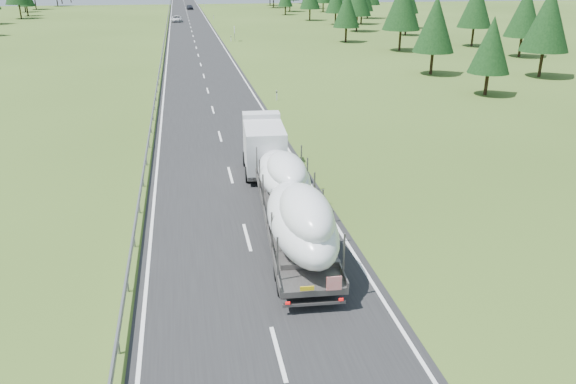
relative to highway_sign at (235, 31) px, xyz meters
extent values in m
plane|color=#37501A|center=(-7.20, -80.00, -1.81)|extent=(400.00, 400.00, 0.00)
cube|color=black|center=(-7.20, 20.00, -1.80)|extent=(10.00, 400.00, 0.02)
cube|color=slate|center=(-12.50, 20.00, -1.21)|extent=(0.08, 400.00, 0.32)
cylinder|color=slate|center=(-12.50, -80.00, -1.51)|extent=(0.10, 0.10, 0.60)
cube|color=silver|center=(-0.70, -50.00, -1.31)|extent=(0.12, 0.07, 1.00)
cube|color=black|center=(-0.70, -50.00, -0.99)|extent=(0.13, 0.08, 0.12)
cube|color=silver|center=(-0.70, 0.00, -1.31)|extent=(0.12, 0.07, 1.00)
cube|color=black|center=(-0.70, 0.00, -0.99)|extent=(0.13, 0.08, 0.12)
cube|color=silver|center=(-0.70, 50.00, -1.31)|extent=(0.12, 0.07, 1.00)
cube|color=black|center=(-0.70, 50.00, -0.99)|extent=(0.13, 0.08, 0.12)
cube|color=silver|center=(-0.70, 100.00, -1.31)|extent=(0.12, 0.07, 1.00)
cube|color=black|center=(-0.70, 100.00, -0.99)|extent=(0.13, 0.08, 0.12)
cylinder|color=slate|center=(0.00, 0.00, -0.81)|extent=(0.08, 0.08, 2.00)
cube|color=silver|center=(0.00, 0.00, 0.19)|extent=(0.05, 0.90, 1.20)
cylinder|color=black|center=(32.66, -42.96, -0.01)|extent=(0.36, 0.36, 3.59)
cone|color=black|center=(32.66, -42.96, 4.97)|extent=(5.58, 5.58, 7.48)
cylinder|color=black|center=(39.69, -27.19, -0.10)|extent=(0.36, 0.36, 3.42)
cone|color=black|center=(39.69, -27.19, 4.66)|extent=(5.32, 5.32, 7.13)
cylinder|color=black|center=(38.75, -14.42, 0.00)|extent=(0.36, 0.36, 3.62)
cone|color=black|center=(38.75, -14.42, 5.02)|extent=(5.63, 5.63, 7.53)
cylinder|color=black|center=(34.08, 3.75, -0.35)|extent=(0.36, 0.36, 2.92)
cone|color=black|center=(34.08, 3.75, 3.70)|extent=(4.54, 4.54, 6.08)
cylinder|color=black|center=(39.17, 17.43, 0.07)|extent=(0.36, 0.36, 3.76)
cylinder|color=black|center=(32.76, 28.45, -0.02)|extent=(0.36, 0.36, 3.57)
cylinder|color=black|center=(39.54, 44.48, 0.23)|extent=(0.36, 0.36, 4.08)
cylinder|color=black|center=(37.44, 60.55, 0.32)|extent=(0.36, 0.36, 4.25)
cylinder|color=black|center=(33.81, 70.09, -0.26)|extent=(0.36, 0.36, 3.10)
cylinder|color=black|center=(33.46, 86.41, 0.22)|extent=(0.36, 0.36, 4.05)
cylinder|color=black|center=(37.20, 98.40, -0.36)|extent=(0.36, 0.36, 2.90)
cylinder|color=black|center=(20.93, -51.48, -0.47)|extent=(0.36, 0.36, 2.68)
cone|color=black|center=(20.93, -51.48, 3.26)|extent=(4.18, 4.18, 5.59)
cylinder|color=black|center=(20.52, -38.89, -0.21)|extent=(0.36, 0.36, 3.20)
cone|color=black|center=(20.52, -38.89, 4.23)|extent=(4.97, 4.97, 6.66)
cylinder|color=black|center=(24.63, -17.55, 0.10)|extent=(0.36, 0.36, 3.81)
cone|color=black|center=(24.63, -17.55, 5.39)|extent=(5.93, 5.93, 7.94)
cylinder|color=black|center=(19.40, -4.85, -0.30)|extent=(0.36, 0.36, 3.02)
cone|color=black|center=(19.40, -4.85, 3.89)|extent=(4.69, 4.69, 6.29)
cylinder|color=black|center=(26.75, 12.56, 0.05)|extent=(0.36, 0.36, 3.72)
cylinder|color=black|center=(26.57, 28.87, -0.25)|extent=(0.36, 0.36, 3.11)
cylinder|color=black|center=(23.13, 41.03, -0.14)|extent=(0.36, 0.36, 3.33)
cylinder|color=black|center=(20.40, 60.81, -0.46)|extent=(0.36, 0.36, 2.70)
cylinder|color=black|center=(24.20, 73.82, 0.16)|extent=(0.36, 0.36, 3.95)
cylinder|color=black|center=(22.19, 92.90, 0.14)|extent=(0.36, 0.36, 3.90)
cylinder|color=black|center=(23.11, 106.41, 0.00)|extent=(0.36, 0.36, 3.61)
cylinder|color=black|center=(-50.60, 60.55, 0.30)|extent=(0.36, 0.36, 4.23)
cylinder|color=black|center=(-51.07, 70.09, -0.29)|extent=(0.36, 0.36, 3.03)
cylinder|color=black|center=(-55.45, 86.41, -0.10)|extent=(0.36, 0.36, 3.42)
cylinder|color=black|center=(-54.98, 98.40, 0.23)|extent=(0.36, 0.36, 4.07)
cylinder|color=black|center=(-51.59, 116.21, 0.13)|extent=(0.36, 0.36, 3.87)
cube|color=silver|center=(-5.04, -71.11, 0.02)|extent=(2.71, 4.95, 2.69)
cube|color=black|center=(-5.04, -68.66, 0.50)|extent=(2.21, 0.22, 1.34)
cube|color=silver|center=(-5.04, -69.00, 1.50)|extent=(2.47, 1.31, 0.29)
cube|color=#5E5A58|center=(-5.04, -72.07, -1.28)|extent=(2.58, 3.03, 0.24)
cylinder|color=black|center=(-6.14, -69.38, -1.33)|extent=(0.40, 0.98, 0.96)
cylinder|color=black|center=(-3.93, -69.38, -1.33)|extent=(0.40, 0.98, 0.96)
cylinder|color=black|center=(-6.14, -72.46, -1.33)|extent=(0.40, 0.98, 0.96)
cylinder|color=black|center=(-3.93, -72.46, -1.33)|extent=(0.40, 0.98, 0.96)
cube|color=#5E5A58|center=(-5.04, -80.24, -0.92)|extent=(3.46, 13.58, 0.25)
cube|color=#5E5A58|center=(-6.31, -80.24, -0.68)|extent=(0.93, 13.42, 0.23)
cube|color=#5E5A58|center=(-3.76, -80.24, -0.68)|extent=(0.93, 13.42, 0.23)
cube|color=#5E5A58|center=(-6.31, -86.00, 0.11)|extent=(0.07, 0.07, 1.82)
cube|color=#5E5A58|center=(-3.76, -86.00, 0.11)|extent=(0.07, 0.07, 1.82)
cube|color=#5E5A58|center=(-6.31, -83.69, 0.11)|extent=(0.07, 0.07, 1.82)
cube|color=#5E5A58|center=(-3.76, -83.69, 0.11)|extent=(0.07, 0.07, 1.82)
cube|color=#5E5A58|center=(-6.31, -81.39, 0.11)|extent=(0.07, 0.07, 1.82)
cube|color=#5E5A58|center=(-3.76, -81.39, 0.11)|extent=(0.07, 0.07, 1.82)
cube|color=#5E5A58|center=(-6.31, -79.08, 0.11)|extent=(0.07, 0.07, 1.82)
cube|color=#5E5A58|center=(-3.76, -79.08, 0.11)|extent=(0.07, 0.07, 1.82)
cube|color=#5E5A58|center=(-6.31, -76.78, 0.11)|extent=(0.07, 0.07, 1.82)
cube|color=#5E5A58|center=(-3.76, -76.78, 0.11)|extent=(0.07, 0.07, 1.82)
cube|color=#5E5A58|center=(-6.31, -74.47, 0.11)|extent=(0.07, 0.07, 1.82)
cube|color=#5E5A58|center=(-3.76, -74.47, 0.11)|extent=(0.07, 0.07, 1.82)
cylinder|color=black|center=(-6.09, -85.42, -1.33)|extent=(0.45, 0.98, 0.96)
cylinder|color=black|center=(-3.98, -85.42, -1.33)|extent=(0.45, 0.98, 0.96)
cylinder|color=black|center=(-6.09, -84.27, -1.33)|extent=(0.45, 0.98, 0.96)
cylinder|color=black|center=(-3.98, -84.27, -1.33)|extent=(0.45, 0.98, 0.96)
cube|color=#5E5A58|center=(-5.04, -86.91, -1.38)|extent=(2.40, 0.27, 0.12)
cube|color=red|center=(-4.32, -86.98, -0.51)|extent=(0.58, 0.08, 0.58)
cube|color=yellow|center=(-5.32, -86.98, -0.66)|extent=(0.53, 0.07, 0.17)
cube|color=red|center=(-6.04, -86.98, -1.23)|extent=(0.18, 0.07, 0.10)
cube|color=red|center=(-4.03, -86.98, -1.23)|extent=(0.18, 0.07, 0.10)
ellipsoid|color=white|center=(-5.04, -83.31, 0.37)|extent=(3.17, 7.69, 2.34)
ellipsoid|color=white|center=(-5.04, -84.25, 1.19)|extent=(2.35, 4.89, 1.87)
ellipsoid|color=white|center=(-5.04, -76.78, 0.10)|extent=(3.03, 7.19, 1.81)
ellipsoid|color=white|center=(-5.04, -77.66, 0.74)|extent=(2.24, 4.58, 1.45)
imported|color=silver|center=(-10.22, 42.92, -1.06)|extent=(2.57, 5.41, 1.49)
imported|color=black|center=(-5.94, 89.09, -1.03)|extent=(2.20, 4.69, 1.55)
camera|label=1|loc=(-9.75, -104.41, 10.29)|focal=35.00mm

